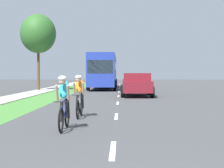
% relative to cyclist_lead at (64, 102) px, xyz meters
% --- Properties ---
extents(ground_plane, '(120.00, 120.00, 0.00)m').
position_rel_cyclist_lead_xyz_m(ground_plane, '(1.48, 13.08, -0.81)').
color(ground_plane, '#424244').
extents(grass_verge, '(2.35, 70.00, 0.01)m').
position_rel_cyclist_lead_xyz_m(grass_verge, '(-3.34, 13.08, -0.81)').
color(grass_verge, '#478438').
rests_on(grass_verge, ground_plane).
extents(sidewalk_concrete, '(1.92, 70.00, 0.10)m').
position_rel_cyclist_lead_xyz_m(sidewalk_concrete, '(-5.47, 13.08, -0.81)').
color(sidewalk_concrete, '#B2ADA3').
rests_on(sidewalk_concrete, ground_plane).
extents(lane_markings_center, '(0.12, 52.20, 0.01)m').
position_rel_cyclist_lead_xyz_m(lane_markings_center, '(1.48, 17.08, -0.81)').
color(lane_markings_center, white).
rests_on(lane_markings_center, ground_plane).
extents(cyclist_lead, '(0.42, 1.72, 1.58)m').
position_rel_cyclist_lead_xyz_m(cyclist_lead, '(0.00, 0.00, 0.00)').
color(cyclist_lead, black).
rests_on(cyclist_lead, ground_plane).
extents(cyclist_trailing, '(0.42, 1.72, 1.58)m').
position_rel_cyclist_lead_xyz_m(cyclist_trailing, '(0.11, 2.78, 0.00)').
color(cyclist_trailing, black).
rests_on(cyclist_trailing, ground_plane).
extents(pickup_maroon, '(2.22, 5.10, 1.64)m').
position_rel_cyclist_lead_xyz_m(pickup_maroon, '(2.77, 14.23, 0.02)').
color(pickup_maroon, maroon).
rests_on(pickup_maroon, ground_plane).
extents(bus_blue, '(2.78, 11.60, 3.48)m').
position_rel_cyclist_lead_xyz_m(bus_blue, '(-0.16, 25.39, 1.17)').
color(bus_blue, '#23389E').
rests_on(bus_blue, ground_plane).
extents(street_tree_near, '(3.33, 3.33, 7.17)m').
position_rel_cyclist_lead_xyz_m(street_tree_near, '(-6.11, 21.78, 4.51)').
color(street_tree_near, brown).
rests_on(street_tree_near, ground_plane).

